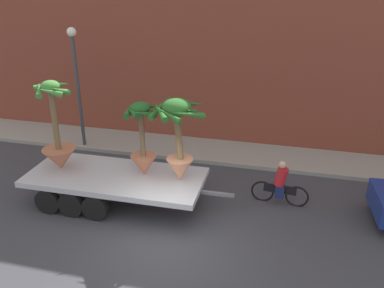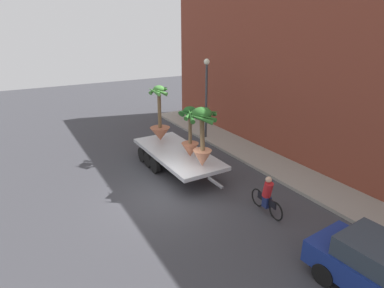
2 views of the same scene
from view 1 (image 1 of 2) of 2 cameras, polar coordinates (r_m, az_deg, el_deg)
name	(u,v)px [view 1 (image 1 of 2)]	position (r m, az deg, el deg)	size (l,w,h in m)	color
ground_plane	(168,242)	(11.54, -3.42, -13.69)	(60.00, 60.00, 0.00)	#38383D
sidewalk	(212,151)	(16.61, 2.82, -1.00)	(24.00, 2.20, 0.15)	gray
building_facade	(222,37)	(16.96, 4.31, 14.94)	(24.00, 1.20, 8.89)	brown
flatbed_trailer	(109,180)	(13.22, -11.77, -5.01)	(6.64, 2.46, 0.98)	#B7BABF
potted_palm_rear	(143,143)	(12.40, -7.00, 0.20)	(1.11, 1.28, 2.42)	#B26647
potted_palm_middle	(58,141)	(13.46, -18.54, 0.44)	(1.20, 1.24, 2.95)	#B26647
potted_palm_front	(178,136)	(11.84, -2.00, 1.20)	(1.67, 1.73, 2.64)	tan
cyclist	(280,185)	(13.15, 12.44, -5.71)	(1.84, 0.37, 1.54)	black
street_lamp	(76,73)	(16.69, -16.13, 9.70)	(0.36, 0.36, 4.83)	#383D42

